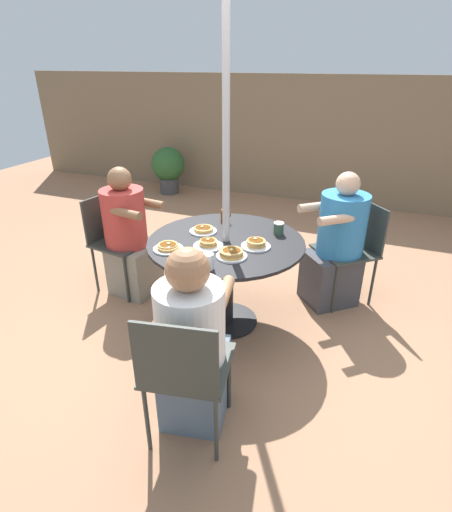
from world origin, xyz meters
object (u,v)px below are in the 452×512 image
at_px(pancake_plate_d, 231,254).
at_px(syrup_bottle, 225,215).
at_px(patio_chair_east, 115,236).
at_px(patio_table, 226,258).
at_px(coffee_cup, 279,228).
at_px(patio_chair_south, 184,368).
at_px(diner_south, 193,348).
at_px(pancake_plate_a, 208,244).
at_px(diner_east, 129,239).
at_px(drinking_glass_a, 208,261).
at_px(patio_chair_north, 354,245).
at_px(diner_north, 336,247).
at_px(pancake_plate_c, 203,230).
at_px(pancake_plate_e, 168,247).
at_px(pancake_plate_b, 256,244).
at_px(potted_shrub, 168,167).

bearing_deg(pancake_plate_d, syrup_bottle, 116.01).
distance_m(patio_chair_east, pancake_plate_d, 1.37).
relative_size(patio_table, coffee_cup, 12.63).
bearing_deg(coffee_cup, patio_chair_south, -94.26).
distance_m(diner_south, pancake_plate_a, 0.89).
relative_size(patio_chair_south, pancake_plate_d, 4.06).
distance_m(diner_east, diner_south, 1.62).
bearing_deg(drinking_glass_a, patio_chair_north, 56.24).
distance_m(patio_chair_north, pancake_plate_a, 1.34).
bearing_deg(diner_east, diner_north, 114.69).
relative_size(patio_chair_east, pancake_plate_c, 4.06).
bearing_deg(syrup_bottle, drinking_glass_a, -75.52).
bearing_deg(drinking_glass_a, patio_chair_east, 152.78).
distance_m(patio_chair_north, coffee_cup, 0.78).
xyz_separation_m(pancake_plate_a, syrup_bottle, (-0.07, 0.50, 0.04)).
bearing_deg(patio_table, diner_south, -78.84).
bearing_deg(pancake_plate_e, drinking_glass_a, -21.91).
bearing_deg(syrup_bottle, pancake_plate_e, -104.67).
height_order(diner_south, pancake_plate_e, diner_south).
height_order(coffee_cup, drinking_glass_a, drinking_glass_a).
bearing_deg(syrup_bottle, pancake_plate_b, -43.58).
relative_size(patio_chair_south, potted_shrub, 1.19).
relative_size(pancake_plate_b, pancake_plate_e, 1.00).
height_order(diner_north, pancake_plate_d, diner_north).
bearing_deg(diner_north, diner_south, 119.97).
bearing_deg(patio_chair_east, patio_table, 90.00).
relative_size(syrup_bottle, drinking_glass_a, 1.52).
bearing_deg(diner_south, patio_chair_south, -90.00).
relative_size(patio_table, syrup_bottle, 7.54).
height_order(diner_south, pancake_plate_b, diner_south).
xyz_separation_m(diner_north, drinking_glass_a, (-0.69, -1.11, 0.26)).
bearing_deg(pancake_plate_e, patio_chair_south, -56.90).
distance_m(pancake_plate_d, syrup_bottle, 0.66).
distance_m(patio_chair_north, diner_south, 1.87).
bearing_deg(pancake_plate_e, syrup_bottle, 75.33).
bearing_deg(diner_north, patio_table, 90.00).
distance_m(patio_chair_north, pancake_plate_c, 1.31).
relative_size(diner_north, pancake_plate_e, 5.40).
bearing_deg(syrup_bottle, patio_table, -66.59).
relative_size(pancake_plate_a, potted_shrub, 0.29).
distance_m(patio_table, patio_chair_east, 1.16).
xyz_separation_m(diner_north, pancake_plate_b, (-0.50, -0.68, 0.23)).
bearing_deg(pancake_plate_b, patio_table, 173.49).
xyz_separation_m(patio_table, diner_south, (0.19, -0.97, -0.07)).
relative_size(patio_chair_east, diner_south, 0.77).
bearing_deg(patio_chair_south, pancake_plate_b, 77.90).
height_order(diner_east, pancake_plate_d, diner_east).
relative_size(diner_north, potted_shrub, 1.59).
xyz_separation_m(diner_east, patio_chair_south, (1.21, -1.28, -0.01)).
distance_m(patio_chair_south, drinking_glass_a, 0.75).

